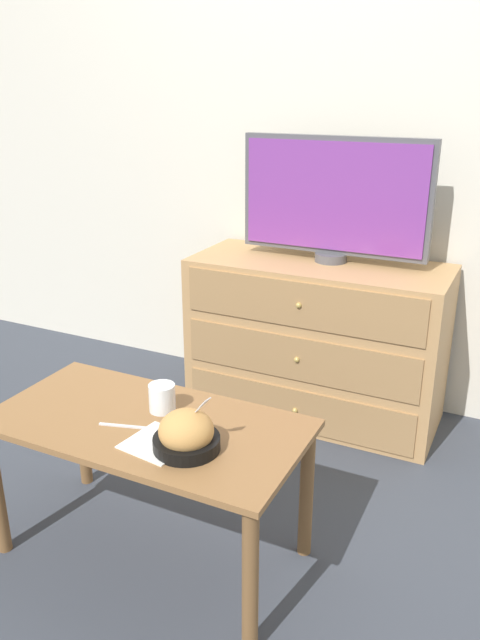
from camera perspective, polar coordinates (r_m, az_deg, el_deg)
The scene contains 9 objects.
ground_plane at distance 3.15m, azimuth 10.43°, elevation -6.59°, with size 12.00×12.00×0.00m, color #383D47.
wall_back at distance 2.84m, azimuth 12.34°, elevation 17.67°, with size 12.00×0.05×2.60m.
dresser at distance 2.81m, azimuth 6.94°, elevation -1.84°, with size 1.11×0.48×0.72m.
tv at distance 2.66m, azimuth 8.61°, elevation 10.95°, with size 0.81×0.14×0.52m.
coffee_table at distance 1.96m, azimuth -8.42°, elevation -11.08°, with size 0.96×0.49×0.48m.
takeout_bowl at distance 1.75m, azimuth -4.93°, elevation -10.40°, with size 0.19×0.19×0.16m.
drink_cup at distance 1.95m, azimuth -7.13°, elevation -7.20°, with size 0.08×0.08×0.09m.
napkin at distance 1.80m, azimuth -7.52°, elevation -11.06°, with size 0.19×0.19×0.00m.
knife at distance 1.89m, azimuth -10.10°, elevation -9.57°, with size 0.18×0.06×0.01m.
Camera 1 is at (0.69, -2.73, 1.43)m, focal length 35.00 mm.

